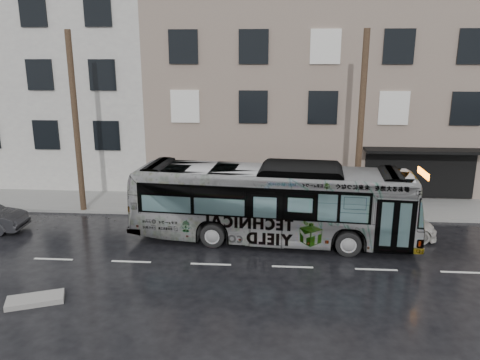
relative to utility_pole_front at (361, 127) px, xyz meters
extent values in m
plane|color=black|center=(-6.50, -3.30, -4.65)|extent=(120.00, 120.00, 0.00)
cube|color=gray|center=(-6.50, 1.60, -4.58)|extent=(90.00, 3.60, 0.15)
cube|color=gray|center=(-1.50, 9.40, 0.85)|extent=(20.00, 12.00, 11.00)
cylinder|color=#4C3926|center=(0.00, 0.00, 0.00)|extent=(0.30, 0.30, 9.00)
cylinder|color=#4C3926|center=(-14.00, 0.00, 0.00)|extent=(0.30, 0.30, 9.00)
cylinder|color=slate|center=(1.10, 0.00, -3.30)|extent=(0.06, 0.06, 2.40)
imported|color=#B2B2B2|center=(-4.15, -3.05, -2.93)|extent=(12.58, 3.99, 3.45)
imported|color=beige|center=(0.86, -2.50, -3.99)|extent=(4.70, 2.22, 1.33)
cube|color=gray|center=(-11.94, -9.14, -4.56)|extent=(1.97, 1.42, 0.18)
camera|label=1|loc=(-4.10, -22.57, 3.31)|focal=35.00mm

